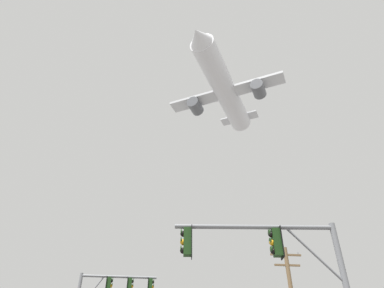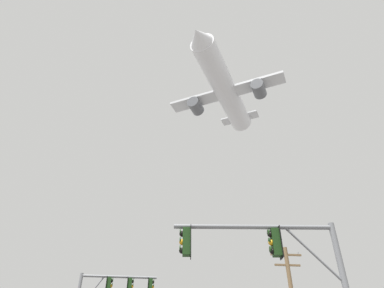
{
  "view_description": "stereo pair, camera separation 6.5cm",
  "coord_description": "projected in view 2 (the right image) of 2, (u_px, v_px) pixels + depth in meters",
  "views": [
    {
      "loc": [
        -0.55,
        -3.72,
        1.37
      ],
      "look_at": [
        1.94,
        17.17,
        15.38
      ],
      "focal_mm": 31.69,
      "sensor_mm": 36.0,
      "label": 1
    },
    {
      "loc": [
        -0.49,
        -3.72,
        1.37
      ],
      "look_at": [
        1.94,
        17.17,
        15.38
      ],
      "focal_mm": 31.69,
      "sensor_mm": 36.0,
      "label": 2
    }
  ],
  "objects": [
    {
      "name": "signal_pole_near",
      "position": [
        280.0,
        264.0,
        10.87
      ],
      "size": [
        5.48,
        0.78,
        5.55
      ],
      "color": "slate",
      "rests_on": "ground"
    },
    {
      "name": "airplane",
      "position": [
        225.0,
        89.0,
        50.06
      ],
      "size": [
        16.19,
        20.97,
        6.16
      ],
      "color": "white"
    }
  ]
}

